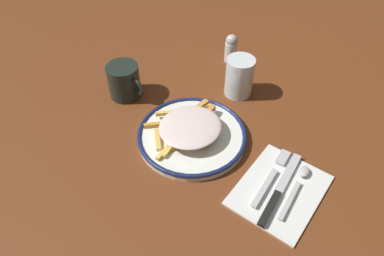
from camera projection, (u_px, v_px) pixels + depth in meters
ground_plane at (192, 138)px, 0.85m from camera, size 2.60×2.60×0.00m
plate at (192, 135)px, 0.85m from camera, size 0.26×0.26×0.02m
fries_heap at (190, 128)px, 0.82m from camera, size 0.19×0.21×0.04m
napkin at (280, 189)px, 0.74m from camera, size 0.17×0.21×0.01m
fork at (271, 177)px, 0.76m from camera, size 0.04×0.18×0.01m
knife at (277, 194)px, 0.73m from camera, size 0.04×0.21×0.01m
spoon at (299, 182)px, 0.75m from camera, size 0.04×0.15×0.01m
water_glass at (239, 77)px, 0.94m from camera, size 0.08×0.08×0.11m
coffee_mug at (124, 81)px, 0.94m from camera, size 0.11×0.08×0.09m
salt_shaker at (231, 48)px, 1.05m from camera, size 0.04×0.04×0.09m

